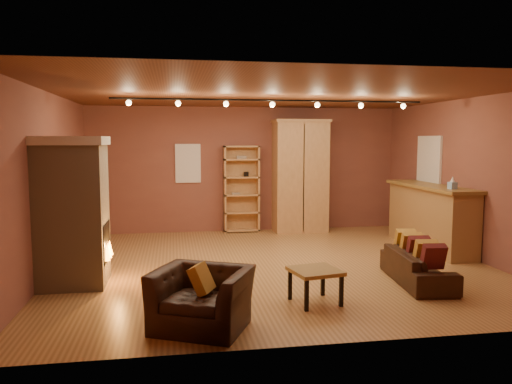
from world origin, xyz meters
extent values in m
plane|color=olive|center=(0.00, 0.00, 0.00)|extent=(7.00, 7.00, 0.00)
plane|color=brown|center=(0.00, 0.00, 2.80)|extent=(7.00, 7.00, 0.00)
cube|color=brown|center=(0.00, 3.25, 1.40)|extent=(7.00, 0.02, 2.80)
cube|color=brown|center=(-3.50, 0.00, 1.40)|extent=(0.02, 6.50, 2.80)
cube|color=brown|center=(3.50, 0.00, 1.40)|extent=(0.02, 6.50, 2.80)
cube|color=tan|center=(-3.05, -0.60, 1.00)|extent=(0.90, 0.90, 2.00)
cube|color=beige|center=(-3.05, -0.60, 2.06)|extent=(0.98, 0.98, 0.12)
cube|color=black|center=(-2.64, -0.60, 0.60)|extent=(0.10, 0.65, 0.55)
cone|color=orange|center=(-2.58, -0.60, 0.48)|extent=(0.10, 0.10, 0.22)
cube|color=white|center=(-1.30, 3.23, 1.55)|extent=(0.56, 0.04, 0.86)
cube|color=tan|center=(-0.12, 3.23, 0.97)|extent=(0.79, 0.04, 1.94)
cube|color=tan|center=(-0.50, 3.10, 0.97)|extent=(0.04, 0.31, 1.94)
cube|color=tan|center=(0.26, 3.10, 0.97)|extent=(0.04, 0.31, 1.94)
cube|color=gray|center=(-0.25, 3.10, 0.86)|extent=(0.18, 0.12, 0.05)
cube|color=black|center=(-0.01, 3.10, 1.30)|extent=(0.10, 0.10, 0.12)
cube|color=tan|center=(-0.12, 3.10, 0.04)|extent=(0.79, 0.31, 0.04)
cube|color=tan|center=(-0.12, 3.10, 0.44)|extent=(0.79, 0.31, 0.04)
cube|color=tan|center=(-0.12, 3.10, 0.84)|extent=(0.79, 0.31, 0.03)
cube|color=tan|center=(-0.12, 3.10, 1.24)|extent=(0.79, 0.31, 0.04)
cube|color=tan|center=(-0.12, 3.10, 1.63)|extent=(0.79, 0.31, 0.04)
cube|color=tan|center=(-0.12, 3.10, 1.92)|extent=(0.79, 0.31, 0.04)
cube|color=tan|center=(1.19, 2.93, 1.23)|extent=(1.18, 0.64, 2.46)
cube|color=olive|center=(1.19, 2.61, 1.23)|extent=(0.02, 0.01, 2.36)
cube|color=tan|center=(1.19, 2.93, 2.49)|extent=(1.24, 0.70, 0.06)
cube|color=#A77F4C|center=(3.20, 0.78, 0.58)|extent=(0.55, 2.43, 1.16)
cube|color=olive|center=(3.20, 0.78, 1.19)|extent=(0.67, 2.55, 0.06)
cube|color=#89B2DB|center=(3.15, -0.02, 1.28)|extent=(0.12, 0.12, 0.11)
cone|color=white|center=(3.15, -0.02, 1.38)|extent=(0.08, 0.08, 0.10)
cube|color=white|center=(3.47, 1.40, 1.65)|extent=(0.05, 0.90, 1.00)
imported|color=black|center=(1.85, -1.35, 0.31)|extent=(0.65, 1.64, 0.62)
cube|color=#5B1B1B|center=(1.78, -1.90, 0.52)|extent=(0.32, 0.26, 0.36)
cube|color=#B5802E|center=(1.81, -1.62, 0.52)|extent=(0.32, 0.26, 0.36)
cube|color=#5B1B1B|center=(1.85, -1.35, 0.52)|extent=(0.32, 0.26, 0.36)
cube|color=#B5802E|center=(1.88, -1.08, 0.52)|extent=(0.32, 0.26, 0.36)
cube|color=#B5802E|center=(1.91, -0.80, 0.52)|extent=(0.32, 0.26, 0.36)
imported|color=black|center=(-1.34, -2.58, 0.44)|extent=(1.19, 1.02, 0.88)
cube|color=#B5802E|center=(-1.34, -2.58, 0.55)|extent=(0.34, 0.37, 0.34)
cube|color=olive|center=(0.13, -1.97, 0.41)|extent=(0.68, 0.68, 0.05)
cube|color=black|center=(-0.11, -2.21, 0.19)|extent=(0.05, 0.05, 0.39)
cube|color=black|center=(0.37, -2.21, 0.19)|extent=(0.05, 0.05, 0.39)
cube|color=black|center=(-0.11, -1.73, 0.19)|extent=(0.05, 0.05, 0.39)
cube|color=black|center=(0.37, -1.73, 0.19)|extent=(0.05, 0.05, 0.39)
cylinder|color=black|center=(0.00, 0.20, 2.72)|extent=(5.20, 0.03, 0.03)
sphere|color=#FFD88C|center=(-2.30, 0.20, 2.65)|extent=(0.09, 0.09, 0.09)
sphere|color=#FFD88C|center=(-1.53, 0.20, 2.65)|extent=(0.09, 0.09, 0.09)
sphere|color=#FFD88C|center=(-0.77, 0.20, 2.65)|extent=(0.09, 0.09, 0.09)
sphere|color=#FFD88C|center=(0.00, 0.20, 2.65)|extent=(0.09, 0.09, 0.09)
sphere|color=#FFD88C|center=(0.77, 0.20, 2.65)|extent=(0.09, 0.09, 0.09)
sphere|color=#FFD88C|center=(1.53, 0.20, 2.65)|extent=(0.09, 0.09, 0.09)
sphere|color=#FFD88C|center=(2.30, 0.20, 2.65)|extent=(0.09, 0.09, 0.09)
camera|label=1|loc=(-1.63, -7.95, 2.07)|focal=35.00mm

